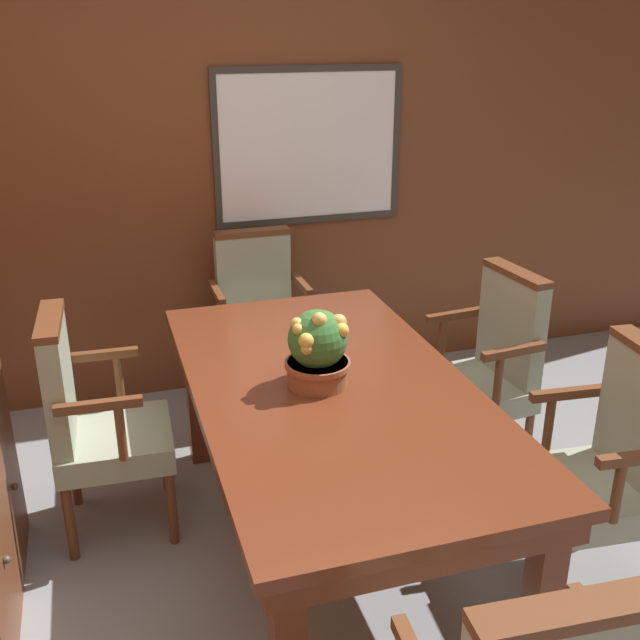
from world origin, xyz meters
name	(u,v)px	position (x,y,z in m)	size (l,w,h in m)	color
ground_plane	(336,588)	(0.00, 0.00, 0.00)	(14.00, 14.00, 0.00)	gray
wall_back	(230,174)	(0.00, 1.87, 1.23)	(7.20, 0.08, 2.45)	brown
dining_table	(332,407)	(0.05, 0.22, 0.66)	(1.01, 1.89, 0.75)	maroon
chair_left_far	(93,418)	(-0.81, 0.66, 0.52)	(0.48, 0.51, 0.97)	brown
chair_right_near	(606,463)	(0.95, -0.23, 0.52)	(0.49, 0.52, 0.97)	brown
chair_right_far	(487,365)	(0.94, 0.63, 0.52)	(0.50, 0.52, 0.97)	brown
chair_head_far	(259,316)	(0.07, 1.55, 0.52)	(0.50, 0.46, 0.97)	brown
potted_plant	(317,350)	(0.00, 0.24, 0.89)	(0.24, 0.24, 0.30)	#9E5638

